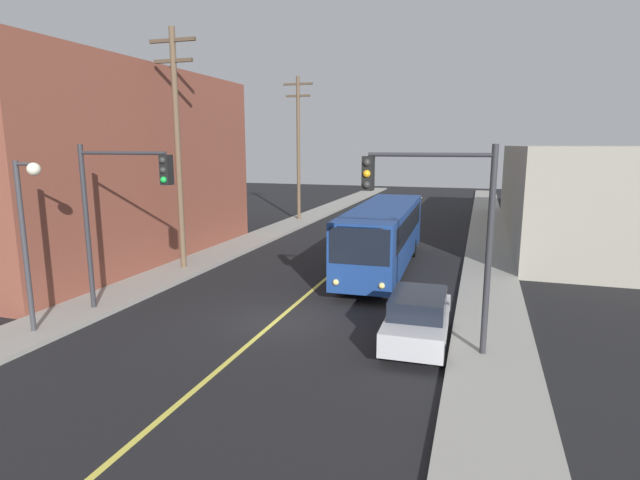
{
  "coord_description": "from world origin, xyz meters",
  "views": [
    {
      "loc": [
        6.63,
        -15.67,
        6.12
      ],
      "look_at": [
        0.0,
        5.08,
        2.0
      ],
      "focal_mm": 28.25,
      "sensor_mm": 36.0,
      "label": 1
    }
  ],
  "objects_px": {
    "traffic_signal_left_corner": "(120,198)",
    "traffic_signal_right_corner": "(435,210)",
    "parked_car_silver": "(418,317)",
    "utility_pole_mid": "(298,143)",
    "utility_pole_near": "(177,141)",
    "city_bus": "(383,234)",
    "street_lamp_left": "(27,222)"
  },
  "relations": [
    {
      "from": "utility_pole_near",
      "to": "street_lamp_left",
      "type": "bearing_deg",
      "value": -87.34
    },
    {
      "from": "utility_pole_mid",
      "to": "city_bus",
      "type": "bearing_deg",
      "value": -56.02
    },
    {
      "from": "city_bus",
      "to": "parked_car_silver",
      "type": "bearing_deg",
      "value": -72.72
    },
    {
      "from": "utility_pole_mid",
      "to": "traffic_signal_right_corner",
      "type": "distance_m",
      "value": 27.26
    },
    {
      "from": "utility_pole_near",
      "to": "utility_pole_mid",
      "type": "relative_size",
      "value": 1.0
    },
    {
      "from": "utility_pole_near",
      "to": "utility_pole_mid",
      "type": "xyz_separation_m",
      "value": [
        -0.25,
        17.38,
        -0.01
      ]
    },
    {
      "from": "parked_car_silver",
      "to": "utility_pole_mid",
      "type": "xyz_separation_m",
      "value": [
        -12.5,
        23.38,
        5.47
      ]
    },
    {
      "from": "utility_pole_near",
      "to": "street_lamp_left",
      "type": "height_order",
      "value": "utility_pole_near"
    },
    {
      "from": "city_bus",
      "to": "traffic_signal_left_corner",
      "type": "relative_size",
      "value": 2.04
    },
    {
      "from": "traffic_signal_right_corner",
      "to": "utility_pole_near",
      "type": "bearing_deg",
      "value": 152.65
    },
    {
      "from": "utility_pole_mid",
      "to": "traffic_signal_left_corner",
      "type": "height_order",
      "value": "utility_pole_mid"
    },
    {
      "from": "utility_pole_near",
      "to": "street_lamp_left",
      "type": "relative_size",
      "value": 2.05
    },
    {
      "from": "utility_pole_near",
      "to": "traffic_signal_right_corner",
      "type": "relative_size",
      "value": 1.88
    },
    {
      "from": "traffic_signal_right_corner",
      "to": "traffic_signal_left_corner",
      "type": "bearing_deg",
      "value": 179.93
    },
    {
      "from": "utility_pole_near",
      "to": "city_bus",
      "type": "bearing_deg",
      "value": 17.52
    },
    {
      "from": "parked_car_silver",
      "to": "traffic_signal_left_corner",
      "type": "relative_size",
      "value": 0.74
    },
    {
      "from": "traffic_signal_left_corner",
      "to": "traffic_signal_right_corner",
      "type": "distance_m",
      "value": 10.82
    },
    {
      "from": "city_bus",
      "to": "street_lamp_left",
      "type": "relative_size",
      "value": 2.22
    },
    {
      "from": "traffic_signal_right_corner",
      "to": "utility_pole_mid",
      "type": "bearing_deg",
      "value": 118.35
    },
    {
      "from": "utility_pole_near",
      "to": "utility_pole_mid",
      "type": "bearing_deg",
      "value": 90.83
    },
    {
      "from": "parked_car_silver",
      "to": "traffic_signal_left_corner",
      "type": "height_order",
      "value": "traffic_signal_left_corner"
    },
    {
      "from": "utility_pole_mid",
      "to": "utility_pole_near",
      "type": "bearing_deg",
      "value": -89.17
    },
    {
      "from": "city_bus",
      "to": "utility_pole_mid",
      "type": "xyz_separation_m",
      "value": [
        -9.7,
        14.4,
        4.49
      ]
    },
    {
      "from": "city_bus",
      "to": "utility_pole_near",
      "type": "bearing_deg",
      "value": -162.48
    },
    {
      "from": "traffic_signal_right_corner",
      "to": "street_lamp_left",
      "type": "height_order",
      "value": "traffic_signal_right_corner"
    },
    {
      "from": "city_bus",
      "to": "utility_pole_mid",
      "type": "distance_m",
      "value": 17.93
    },
    {
      "from": "utility_pole_mid",
      "to": "street_lamp_left",
      "type": "bearing_deg",
      "value": -88.54
    },
    {
      "from": "traffic_signal_right_corner",
      "to": "street_lamp_left",
      "type": "xyz_separation_m",
      "value": [
        -12.24,
        -2.57,
        -0.56
      ]
    },
    {
      "from": "utility_pole_mid",
      "to": "parked_car_silver",
      "type": "bearing_deg",
      "value": -61.88
    },
    {
      "from": "city_bus",
      "to": "utility_pole_near",
      "type": "xyz_separation_m",
      "value": [
        -9.45,
        -2.98,
        4.51
      ]
    },
    {
      "from": "city_bus",
      "to": "traffic_signal_right_corner",
      "type": "distance_m",
      "value": 10.36
    },
    {
      "from": "traffic_signal_left_corner",
      "to": "street_lamp_left",
      "type": "xyz_separation_m",
      "value": [
        -1.42,
        -2.58,
        -0.56
      ]
    }
  ]
}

